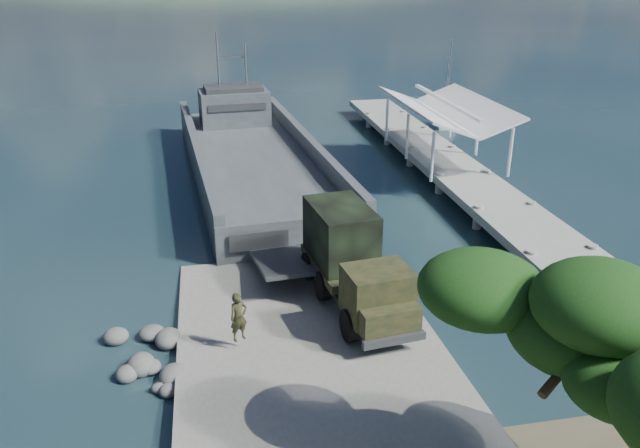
{
  "coord_description": "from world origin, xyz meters",
  "views": [
    {
      "loc": [
        -3.35,
        -20.31,
        13.96
      ],
      "look_at": [
        1.6,
        6.0,
        2.69
      ],
      "focal_mm": 35.0,
      "sensor_mm": 36.0,
      "label": 1
    }
  ],
  "objects_px": {
    "sailboat_far": "(447,109)",
    "soldier": "(239,326)",
    "pier": "(448,156)",
    "military_truck": "(352,260)",
    "landing_craft": "(254,165)",
    "sailboat_near": "(444,120)"
  },
  "relations": [
    {
      "from": "pier",
      "to": "military_truck",
      "type": "height_order",
      "value": "pier"
    },
    {
      "from": "soldier",
      "to": "sailboat_far",
      "type": "distance_m",
      "value": 44.88
    },
    {
      "from": "landing_craft",
      "to": "sailboat_far",
      "type": "xyz_separation_m",
      "value": [
        20.77,
        16.47,
        -0.39
      ]
    },
    {
      "from": "pier",
      "to": "soldier",
      "type": "relative_size",
      "value": 22.86
    },
    {
      "from": "sailboat_far",
      "to": "soldier",
      "type": "bearing_deg",
      "value": -122.16
    },
    {
      "from": "landing_craft",
      "to": "sailboat_near",
      "type": "xyz_separation_m",
      "value": [
        18.78,
        12.11,
        -0.45
      ]
    },
    {
      "from": "military_truck",
      "to": "sailboat_far",
      "type": "xyz_separation_m",
      "value": [
        18.29,
        35.59,
        -1.98
      ]
    },
    {
      "from": "landing_craft",
      "to": "military_truck",
      "type": "relative_size",
      "value": 3.93
    },
    {
      "from": "military_truck",
      "to": "soldier",
      "type": "xyz_separation_m",
      "value": [
        -4.96,
        -2.79,
        -0.92
      ]
    },
    {
      "from": "pier",
      "to": "landing_craft",
      "type": "xyz_separation_m",
      "value": [
        -13.16,
        2.93,
        -0.81
      ]
    },
    {
      "from": "military_truck",
      "to": "sailboat_far",
      "type": "height_order",
      "value": "sailboat_far"
    },
    {
      "from": "landing_craft",
      "to": "soldier",
      "type": "bearing_deg",
      "value": -100.79
    },
    {
      "from": "military_truck",
      "to": "soldier",
      "type": "relative_size",
      "value": 4.36
    },
    {
      "from": "landing_craft",
      "to": "soldier",
      "type": "height_order",
      "value": "landing_craft"
    },
    {
      "from": "landing_craft",
      "to": "sailboat_far",
      "type": "height_order",
      "value": "landing_craft"
    },
    {
      "from": "soldier",
      "to": "pier",
      "type": "bearing_deg",
      "value": 26.07
    },
    {
      "from": "soldier",
      "to": "sailboat_near",
      "type": "distance_m",
      "value": 40.13
    },
    {
      "from": "sailboat_far",
      "to": "landing_craft",
      "type": "bearing_deg",
      "value": -142.54
    },
    {
      "from": "sailboat_near",
      "to": "sailboat_far",
      "type": "xyz_separation_m",
      "value": [
        1.99,
        4.36,
        0.06
      ]
    },
    {
      "from": "pier",
      "to": "sailboat_near",
      "type": "xyz_separation_m",
      "value": [
        5.62,
        15.05,
        -1.26
      ]
    },
    {
      "from": "military_truck",
      "to": "soldier",
      "type": "height_order",
      "value": "military_truck"
    },
    {
      "from": "military_truck",
      "to": "sailboat_far",
      "type": "distance_m",
      "value": 40.06
    }
  ]
}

